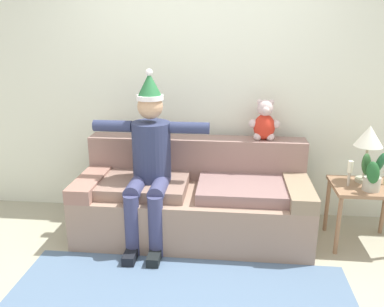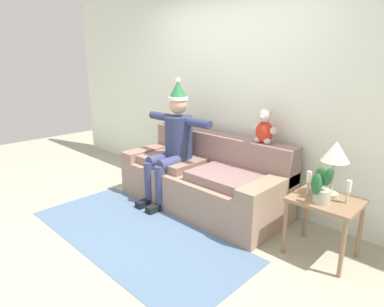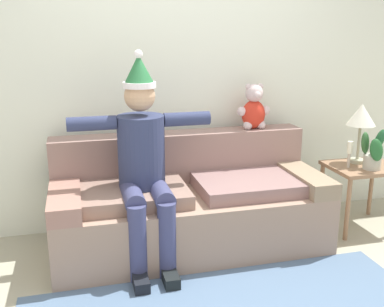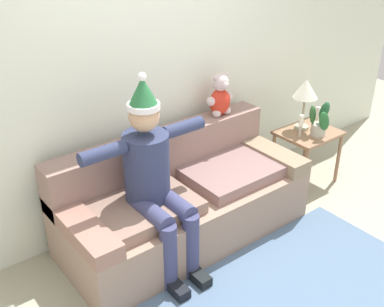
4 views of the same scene
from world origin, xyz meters
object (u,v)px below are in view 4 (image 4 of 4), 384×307
object	(u,v)px
table_lamp	(306,91)
teddy_bear	(220,97)
couch	(182,200)
person_seated	(154,176)
candle_short	(318,114)
potted_plant	(319,121)
candle_tall	(301,123)
side_table	(308,139)

from	to	relation	value
table_lamp	teddy_bear	bearing A→B (deg)	164.22
couch	table_lamp	world-z (taller)	table_lamp
person_seated	teddy_bear	size ratio (longest dim) A/B	3.98
candle_short	person_seated	bearing A→B (deg)	-176.22
potted_plant	candle_short	distance (m)	0.22
teddy_bear	candle_tall	xyz separation A→B (m)	(0.71, -0.36, -0.32)
table_lamp	candle_tall	bearing A→B (deg)	-144.23
candle_short	couch	bearing A→B (deg)	178.90
candle_short	table_lamp	bearing A→B (deg)	161.03
candle_short	candle_tall	bearing A→B (deg)	-169.33
teddy_bear	candle_short	world-z (taller)	teddy_bear
side_table	candle_short	world-z (taller)	candle_short
side_table	candle_short	distance (m)	0.27
candle_short	teddy_bear	bearing A→B (deg)	163.72
side_table	candle_short	size ratio (longest dim) A/B	2.79
potted_plant	teddy_bear	bearing A→B (deg)	152.41
potted_plant	table_lamp	bearing A→B (deg)	88.51
teddy_bear	side_table	world-z (taller)	teddy_bear
teddy_bear	candle_tall	size ratio (longest dim) A/B	1.72
couch	potted_plant	world-z (taller)	potted_plant
side_table	candle_tall	bearing A→B (deg)	-172.84
table_lamp	candle_short	world-z (taller)	table_lamp
person_seated	candle_short	distance (m)	2.03
couch	side_table	bearing A→B (deg)	-2.74
teddy_bear	table_lamp	world-z (taller)	teddy_bear
table_lamp	potted_plant	size ratio (longest dim) A/B	1.46
person_seated	potted_plant	distance (m)	1.86
person_seated	potted_plant	world-z (taller)	person_seated
side_table	candle_tall	world-z (taller)	candle_tall
teddy_bear	potted_plant	world-z (taller)	teddy_bear
couch	candle_short	bearing A→B (deg)	-1.10
table_lamp	potted_plant	distance (m)	0.32
side_table	table_lamp	xyz separation A→B (m)	(-0.00, 0.09, 0.47)
candle_tall	person_seated	bearing A→B (deg)	-177.52
table_lamp	potted_plant	xyz separation A→B (m)	(-0.01, -0.20, -0.24)
table_lamp	candle_short	size ratio (longest dim) A/B	2.47
couch	person_seated	bearing A→B (deg)	-155.76
side_table	potted_plant	bearing A→B (deg)	-92.78
potted_plant	candle_tall	size ratio (longest dim) A/B	1.56
side_table	potted_plant	world-z (taller)	potted_plant
couch	candle_tall	world-z (taller)	couch
candle_tall	candle_short	bearing A→B (deg)	10.67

